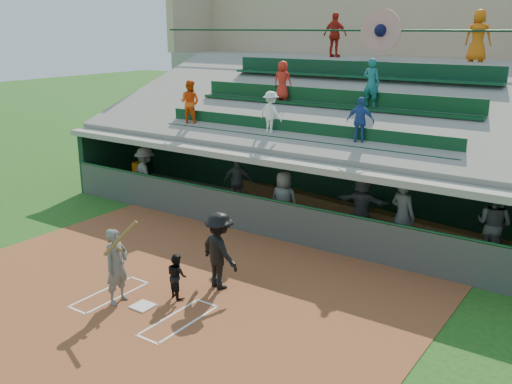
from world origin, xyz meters
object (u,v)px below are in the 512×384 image
Objects in this scene: home_plate at (143,306)px; water_cooler at (138,168)px; white_table at (137,183)px; catcher at (177,276)px; batter_at_plate at (117,266)px.

water_cooler reaches higher than home_plate.
white_table is at bearing 136.62° from home_plate.
water_cooler is at bearing 63.38° from white_table.
home_plate is 0.96m from catcher.
white_table reaches higher than home_plate.
white_table is 0.54m from water_cooler.
catcher reaches higher than home_plate.
water_cooler is at bearing 132.83° from batter_at_plate.
home_plate is 0.58× the size of white_table.
water_cooler reaches higher than white_table.
home_plate is 1.02m from batter_at_plate.
catcher is (0.88, 0.89, -0.34)m from batter_at_plate.
white_table is at bearing -134.58° from water_cooler.
home_plate is at bearing 11.46° from batter_at_plate.
white_table is (-5.91, 6.26, -0.49)m from batter_at_plate.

